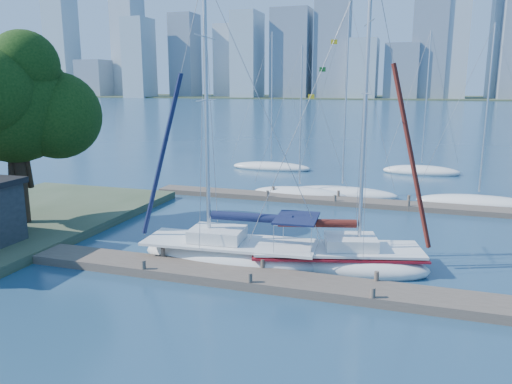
% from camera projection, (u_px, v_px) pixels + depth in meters
% --- Properties ---
extents(ground, '(700.00, 700.00, 0.00)m').
position_uv_depth(ground, '(257.00, 283.00, 21.67)').
color(ground, navy).
rests_on(ground, ground).
extents(near_dock, '(26.00, 2.00, 0.40)m').
position_uv_depth(near_dock, '(257.00, 279.00, 21.63)').
color(near_dock, '#494036').
rests_on(near_dock, ground).
extents(far_dock, '(30.00, 1.80, 0.36)m').
position_uv_depth(far_dock, '(350.00, 202.00, 35.93)').
color(far_dock, '#494036').
rests_on(far_dock, ground).
extents(far_shore, '(800.00, 100.00, 1.50)m').
position_uv_depth(far_shore, '(408.00, 98.00, 319.51)').
color(far_shore, '#38472D').
rests_on(far_shore, ground).
extents(tree, '(8.84, 8.04, 11.34)m').
position_uv_depth(tree, '(13.00, 101.00, 27.96)').
color(tree, black).
rests_on(tree, ground).
extents(sailboat_navy, '(9.18, 3.57, 13.86)m').
position_uv_depth(sailboat_navy, '(230.00, 242.00, 24.07)').
color(sailboat_navy, silver).
rests_on(sailboat_navy, ground).
extents(sailboat_maroon, '(8.79, 4.78, 14.46)m').
position_uv_depth(sailboat_maroon, '(338.00, 244.00, 23.31)').
color(sailboat_maroon, silver).
rests_on(sailboat_maroon, ground).
extents(bg_boat_1, '(7.33, 2.25, 11.59)m').
position_uv_depth(bg_boat_1, '(299.00, 193.00, 38.45)').
color(bg_boat_1, silver).
rests_on(bg_boat_1, ground).
extents(bg_boat_2, '(8.68, 4.98, 14.73)m').
position_uv_depth(bg_boat_2, '(342.00, 193.00, 38.54)').
color(bg_boat_2, silver).
rests_on(bg_boat_2, ground).
extents(bg_boat_4, '(8.54, 2.87, 12.83)m').
position_uv_depth(bg_boat_4, '(478.00, 203.00, 35.37)').
color(bg_boat_4, silver).
rests_on(bg_boat_4, ground).
extents(bg_boat_6, '(8.46, 4.50, 13.80)m').
position_uv_depth(bg_boat_6, '(271.00, 167.00, 50.81)').
color(bg_boat_6, silver).
rests_on(bg_boat_6, ground).
extents(bg_boat_7, '(7.60, 4.92, 13.70)m').
position_uv_depth(bg_boat_7, '(421.00, 171.00, 48.25)').
color(bg_boat_7, silver).
rests_on(bg_boat_7, ground).
extents(skyline, '(502.76, 51.31, 94.77)m').
position_uv_depth(skyline, '(457.00, 37.00, 277.38)').
color(skyline, '#8399AA').
rests_on(skyline, ground).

